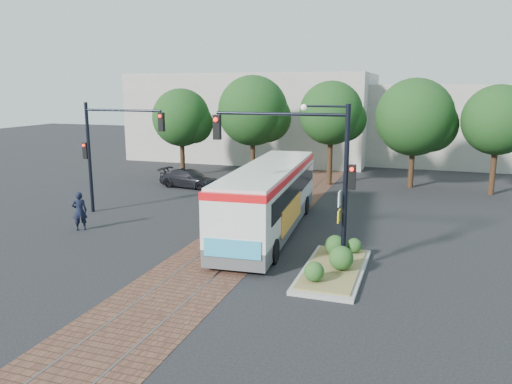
% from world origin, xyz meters
% --- Properties ---
extents(ground, '(120.00, 120.00, 0.00)m').
position_xyz_m(ground, '(0.00, 0.00, 0.00)').
color(ground, black).
rests_on(ground, ground).
extents(trackbed, '(3.60, 40.00, 0.02)m').
position_xyz_m(trackbed, '(0.00, 4.00, 0.01)').
color(trackbed, brown).
rests_on(trackbed, ground).
extents(tree_row, '(26.40, 5.60, 7.67)m').
position_xyz_m(tree_row, '(1.21, 16.42, 4.85)').
color(tree_row, '#382314').
rests_on(tree_row, ground).
extents(warehouses, '(40.00, 13.00, 8.00)m').
position_xyz_m(warehouses, '(-0.53, 28.75, 3.81)').
color(warehouses, '#ADA899').
rests_on(warehouses, ground).
extents(city_bus, '(3.38, 12.02, 3.18)m').
position_xyz_m(city_bus, '(0.92, 3.44, 1.77)').
color(city_bus, '#48484A').
rests_on(city_bus, ground).
extents(traffic_island, '(2.20, 5.20, 1.13)m').
position_xyz_m(traffic_island, '(4.82, -0.90, 0.33)').
color(traffic_island, gray).
rests_on(traffic_island, ground).
extents(signal_pole_main, '(5.49, 0.46, 6.00)m').
position_xyz_m(signal_pole_main, '(3.86, -0.81, 4.16)').
color(signal_pole_main, black).
rests_on(signal_pole_main, ground).
extents(signal_pole_left, '(4.99, 0.34, 6.00)m').
position_xyz_m(signal_pole_left, '(-8.37, 4.00, 3.86)').
color(signal_pole_left, black).
rests_on(signal_pole_left, ground).
extents(officer, '(0.82, 0.77, 1.89)m').
position_xyz_m(officer, '(-7.79, 0.73, 0.94)').
color(officer, black).
rests_on(officer, ground).
extents(parked_car, '(4.56, 2.34, 1.27)m').
position_xyz_m(parked_car, '(-7.45, 11.97, 0.63)').
color(parked_car, black).
rests_on(parked_car, ground).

